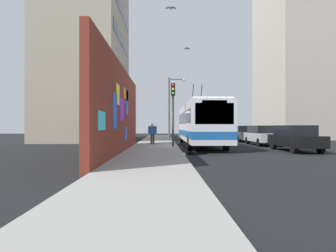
{
  "coord_description": "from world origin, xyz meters",
  "views": [
    {
      "loc": [
        -19.22,
        1.02,
        1.51
      ],
      "look_at": [
        0.71,
        0.67,
        1.54
      ],
      "focal_mm": 29.74,
      "sensor_mm": 36.0,
      "label": 1
    }
  ],
  "objects_px": {
    "street_lamp": "(171,104)",
    "traffic_light": "(173,104)",
    "pedestrian_midblock": "(152,132)",
    "parked_car_silver": "(263,135)",
    "city_bus": "(200,123)",
    "parked_car_black": "(295,138)",
    "parked_car_dark_gray": "(243,133)"
  },
  "relations": [
    {
      "from": "traffic_light",
      "to": "street_lamp",
      "type": "xyz_separation_m",
      "value": [
        7.54,
        -0.1,
        0.58
      ]
    },
    {
      "from": "city_bus",
      "to": "traffic_light",
      "type": "bearing_deg",
      "value": 138.69
    },
    {
      "from": "parked_car_dark_gray",
      "to": "city_bus",
      "type": "bearing_deg",
      "value": 140.96
    },
    {
      "from": "parked_car_black",
      "to": "pedestrian_midblock",
      "type": "xyz_separation_m",
      "value": [
        4.42,
        8.84,
        0.25
      ]
    },
    {
      "from": "parked_car_silver",
      "to": "traffic_light",
      "type": "height_order",
      "value": "traffic_light"
    },
    {
      "from": "city_bus",
      "to": "traffic_light",
      "type": "xyz_separation_m",
      "value": [
        -2.45,
        2.15,
        1.27
      ]
    },
    {
      "from": "parked_car_black",
      "to": "parked_car_silver",
      "type": "distance_m",
      "value": 5.35
    },
    {
      "from": "city_bus",
      "to": "pedestrian_midblock",
      "type": "bearing_deg",
      "value": 92.83
    },
    {
      "from": "city_bus",
      "to": "parked_car_silver",
      "type": "xyz_separation_m",
      "value": [
        0.74,
        -5.2,
        -0.94
      ]
    },
    {
      "from": "pedestrian_midblock",
      "to": "traffic_light",
      "type": "height_order",
      "value": "traffic_light"
    },
    {
      "from": "pedestrian_midblock",
      "to": "street_lamp",
      "type": "xyz_separation_m",
      "value": [
        5.27,
        -1.58,
        2.55
      ]
    },
    {
      "from": "parked_car_black",
      "to": "street_lamp",
      "type": "bearing_deg",
      "value": 36.8
    },
    {
      "from": "parked_car_black",
      "to": "traffic_light",
      "type": "height_order",
      "value": "traffic_light"
    },
    {
      "from": "parked_car_black",
      "to": "parked_car_silver",
      "type": "xyz_separation_m",
      "value": [
        5.35,
        -0.0,
        0.0
      ]
    },
    {
      "from": "parked_car_dark_gray",
      "to": "street_lamp",
      "type": "bearing_deg",
      "value": 100.32
    },
    {
      "from": "parked_car_dark_gray",
      "to": "street_lamp",
      "type": "distance_m",
      "value": 7.88
    },
    {
      "from": "parked_car_silver",
      "to": "parked_car_dark_gray",
      "type": "bearing_deg",
      "value": 0.0
    },
    {
      "from": "city_bus",
      "to": "street_lamp",
      "type": "relative_size",
      "value": 2.06
    },
    {
      "from": "city_bus",
      "to": "parked_car_black",
      "type": "bearing_deg",
      "value": -131.52
    },
    {
      "from": "parked_car_dark_gray",
      "to": "street_lamp",
      "type": "relative_size",
      "value": 0.77
    },
    {
      "from": "parked_car_silver",
      "to": "street_lamp",
      "type": "relative_size",
      "value": 0.73
    },
    {
      "from": "parked_car_black",
      "to": "traffic_light",
      "type": "bearing_deg",
      "value": 73.65
    },
    {
      "from": "traffic_light",
      "to": "street_lamp",
      "type": "distance_m",
      "value": 7.56
    },
    {
      "from": "city_bus",
      "to": "traffic_light",
      "type": "relative_size",
      "value": 2.87
    },
    {
      "from": "street_lamp",
      "to": "traffic_light",
      "type": "bearing_deg",
      "value": 179.26
    },
    {
      "from": "parked_car_silver",
      "to": "parked_car_dark_gray",
      "type": "height_order",
      "value": "same"
    },
    {
      "from": "parked_car_dark_gray",
      "to": "street_lamp",
      "type": "height_order",
      "value": "street_lamp"
    },
    {
      "from": "pedestrian_midblock",
      "to": "street_lamp",
      "type": "distance_m",
      "value": 6.07
    },
    {
      "from": "parked_car_silver",
      "to": "street_lamp",
      "type": "bearing_deg",
      "value": 59.05
    },
    {
      "from": "parked_car_black",
      "to": "street_lamp",
      "type": "distance_m",
      "value": 12.43
    },
    {
      "from": "traffic_light",
      "to": "pedestrian_midblock",
      "type": "bearing_deg",
      "value": 33.25
    },
    {
      "from": "pedestrian_midblock",
      "to": "city_bus",
      "type": "bearing_deg",
      "value": -87.17
    }
  ]
}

